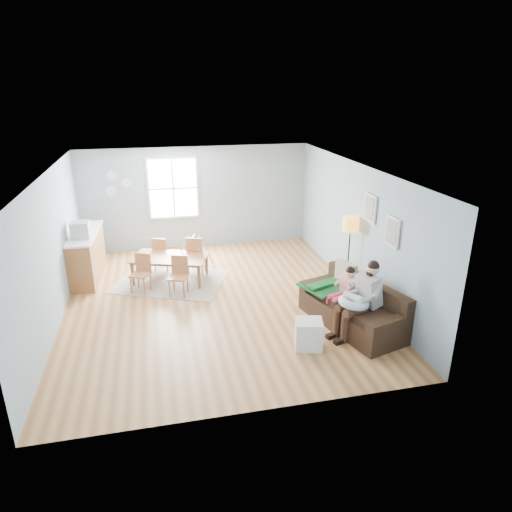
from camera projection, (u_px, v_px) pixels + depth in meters
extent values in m
cube|color=#935A34|center=(217.00, 302.00, 9.45)|extent=(8.40, 9.40, 0.08)
cube|color=white|center=(212.00, 154.00, 8.37)|extent=(8.40, 9.40, 0.60)
cube|color=#7B95A1|center=(192.00, 189.00, 13.20)|extent=(8.40, 0.08, 3.90)
cube|color=#7B95A1|center=(277.00, 379.00, 4.70)|extent=(8.40, 0.08, 3.90)
cube|color=#7B95A1|center=(406.00, 225.00, 9.81)|extent=(0.08, 9.40, 3.90)
cube|color=silver|center=(173.00, 188.00, 11.89)|extent=(1.32, 0.06, 1.62)
cube|color=white|center=(173.00, 188.00, 11.86)|extent=(1.20, 0.02, 1.50)
cube|color=silver|center=(173.00, 188.00, 11.85)|extent=(1.20, 0.03, 0.04)
cube|color=silver|center=(173.00, 188.00, 11.85)|extent=(0.04, 0.03, 1.50)
cube|color=silver|center=(392.00, 232.00, 8.06)|extent=(0.04, 0.44, 0.54)
cube|color=slate|center=(391.00, 232.00, 8.05)|extent=(0.01, 0.36, 0.46)
cube|color=silver|center=(371.00, 208.00, 8.81)|extent=(0.04, 0.44, 0.54)
cube|color=slate|center=(369.00, 208.00, 8.80)|extent=(0.01, 0.36, 0.46)
cylinder|color=#A9C5CB|center=(112.00, 175.00, 11.43)|extent=(0.24, 0.02, 0.24)
cylinder|color=#A9C5CB|center=(127.00, 183.00, 11.58)|extent=(0.26, 0.02, 0.26)
cylinder|color=#A9C5CB|center=(111.00, 191.00, 11.57)|extent=(0.28, 0.02, 0.28)
cube|color=black|center=(351.00, 315.00, 8.40)|extent=(1.45, 2.27, 0.42)
cube|color=black|center=(367.00, 290.00, 8.41)|extent=(0.78, 2.08, 0.43)
cube|color=black|center=(390.00, 323.00, 7.52)|extent=(0.92, 0.44, 0.16)
cube|color=black|center=(321.00, 282.00, 9.08)|extent=(0.92, 0.44, 0.16)
cube|color=#145B24|center=(328.00, 285.00, 8.85)|extent=(1.18, 1.07, 0.04)
cube|color=tan|center=(346.00, 274.00, 8.78)|extent=(0.28, 0.51, 0.49)
cube|color=#98989B|center=(369.00, 290.00, 7.98)|extent=(0.46, 0.52, 0.59)
sphere|color=tan|center=(373.00, 269.00, 7.87)|extent=(0.22, 0.22, 0.22)
sphere|color=black|center=(373.00, 266.00, 7.85)|extent=(0.21, 0.21, 0.21)
cylinder|color=#331D12|center=(356.00, 311.00, 7.83)|extent=(0.48, 0.28, 0.16)
cylinder|color=#331D12|center=(348.00, 306.00, 8.00)|extent=(0.48, 0.28, 0.16)
cylinder|color=#331D12|center=(345.00, 329.00, 7.83)|extent=(0.13, 0.13, 0.52)
cylinder|color=#331D12|center=(337.00, 323.00, 8.01)|extent=(0.13, 0.13, 0.52)
cube|color=black|center=(340.00, 341.00, 7.87)|extent=(0.26, 0.16, 0.08)
cube|color=black|center=(332.00, 335.00, 8.05)|extent=(0.26, 0.16, 0.08)
torus|color=silver|center=(354.00, 302.00, 7.89)|extent=(0.68, 0.67, 0.22)
cylinder|color=silver|center=(354.00, 298.00, 7.86)|extent=(0.27, 0.32, 0.13)
sphere|color=tan|center=(347.00, 294.00, 7.98)|extent=(0.11, 0.11, 0.11)
cube|color=white|center=(348.00, 286.00, 8.42)|extent=(0.31, 0.33, 0.38)
sphere|color=tan|center=(350.00, 272.00, 8.34)|extent=(0.18, 0.18, 0.18)
sphere|color=black|center=(350.00, 271.00, 8.33)|extent=(0.17, 0.17, 0.17)
cylinder|color=#ED3A6C|center=(340.00, 299.00, 8.30)|extent=(0.32, 0.19, 0.09)
cylinder|color=#ED3A6C|center=(334.00, 296.00, 8.41)|extent=(0.32, 0.19, 0.09)
cylinder|color=#ED3A6C|center=(333.00, 309.00, 8.29)|extent=(0.08, 0.08, 0.31)
cylinder|color=#ED3A6C|center=(328.00, 306.00, 8.40)|extent=(0.08, 0.08, 0.31)
cylinder|color=black|center=(346.00, 290.00, 9.88)|extent=(0.29, 0.29, 0.03)
cylinder|color=black|center=(348.00, 259.00, 9.63)|extent=(0.03, 0.03, 1.45)
cylinder|color=orange|center=(351.00, 224.00, 9.35)|extent=(0.33, 0.33, 0.29)
cube|color=silver|center=(309.00, 334.00, 7.69)|extent=(0.53, 0.49, 0.50)
cube|color=black|center=(297.00, 334.00, 7.69)|extent=(0.11, 0.34, 0.40)
cube|color=gray|center=(171.00, 281.00, 10.36)|extent=(2.85, 2.56, 0.01)
imported|color=brown|center=(170.00, 269.00, 10.26)|extent=(1.87, 1.42, 0.58)
cube|color=#A56B39|center=(140.00, 275.00, 9.69)|extent=(0.50, 0.50, 0.04)
cube|color=#A56B39|center=(143.00, 262.00, 9.76)|extent=(0.34, 0.19, 0.41)
cylinder|color=#A56B39|center=(131.00, 285.00, 9.65)|extent=(0.04, 0.04, 0.40)
cylinder|color=#A56B39|center=(144.00, 287.00, 9.59)|extent=(0.04, 0.04, 0.40)
cylinder|color=#A56B39|center=(138.00, 280.00, 9.93)|extent=(0.04, 0.04, 0.40)
cylinder|color=#A56B39|center=(151.00, 281.00, 9.86)|extent=(0.04, 0.04, 0.40)
cube|color=#A56B39|center=(178.00, 277.00, 9.55)|extent=(0.48, 0.48, 0.04)
cube|color=#A56B39|center=(180.00, 264.00, 9.62)|extent=(0.35, 0.16, 0.41)
cylinder|color=#A56B39|center=(169.00, 289.00, 9.49)|extent=(0.04, 0.04, 0.40)
cylinder|color=#A56B39|center=(184.00, 290.00, 9.46)|extent=(0.04, 0.04, 0.40)
cylinder|color=#A56B39|center=(174.00, 283.00, 9.78)|extent=(0.04, 0.04, 0.40)
cylinder|color=#A56B39|center=(188.00, 284.00, 9.74)|extent=(0.04, 0.04, 0.40)
cube|color=#A56B39|center=(163.00, 253.00, 10.89)|extent=(0.50, 0.50, 0.04)
cube|color=#A56B39|center=(159.00, 247.00, 10.66)|extent=(0.34, 0.18, 0.41)
cylinder|color=#A56B39|center=(172.00, 259.00, 11.08)|extent=(0.04, 0.04, 0.40)
cylinder|color=#A56B39|center=(160.00, 259.00, 11.13)|extent=(0.04, 0.04, 0.40)
cylinder|color=#A56B39|center=(167.00, 264.00, 10.80)|extent=(0.04, 0.04, 0.40)
cylinder|color=#A56B39|center=(155.00, 263.00, 10.85)|extent=(0.04, 0.04, 0.40)
cube|color=#A56B39|center=(197.00, 254.00, 10.74)|extent=(0.53, 0.53, 0.04)
cube|color=#A56B39|center=(194.00, 247.00, 10.49)|extent=(0.37, 0.18, 0.45)
cylinder|color=#A56B39|center=(206.00, 261.00, 10.95)|extent=(0.04, 0.04, 0.44)
cylinder|color=#A56B39|center=(192.00, 260.00, 11.00)|extent=(0.04, 0.04, 0.44)
cylinder|color=#A56B39|center=(202.00, 266.00, 10.64)|extent=(0.04, 0.04, 0.44)
cylinder|color=#A56B39|center=(188.00, 265.00, 10.69)|extent=(0.04, 0.04, 0.44)
cube|color=brown|center=(87.00, 256.00, 10.40)|extent=(0.62, 1.91, 1.05)
cube|color=silver|center=(84.00, 233.00, 10.21)|extent=(0.66, 1.96, 0.04)
cube|color=#A4A5A9|center=(81.00, 230.00, 9.80)|extent=(0.39, 0.37, 0.36)
cube|color=black|center=(72.00, 230.00, 9.77)|extent=(0.03, 0.29, 0.25)
cylinder|color=#A4A5A9|center=(192.00, 238.00, 10.59)|extent=(0.19, 0.47, 0.04)
ellipsoid|color=beige|center=(193.00, 257.00, 10.76)|extent=(0.35, 0.35, 0.21)
cylinder|color=#A4A5A9|center=(193.00, 248.00, 10.68)|extent=(0.01, 0.01, 0.39)
cylinder|color=#A4A5A9|center=(179.00, 258.00, 10.51)|extent=(0.38, 0.22, 0.85)
cylinder|color=#A4A5A9|center=(202.00, 259.00, 10.46)|extent=(0.20, 0.39, 0.85)
cylinder|color=#A4A5A9|center=(185.00, 250.00, 11.01)|extent=(0.20, 0.39, 0.85)
cylinder|color=#A4A5A9|center=(207.00, 251.00, 10.96)|extent=(0.38, 0.22, 0.85)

